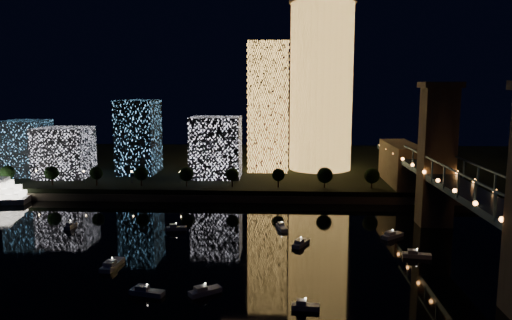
{
  "coord_description": "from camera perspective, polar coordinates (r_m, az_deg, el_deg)",
  "views": [
    {
      "loc": [
        10.67,
        -123.8,
        49.22
      ],
      "look_at": [
        1.95,
        55.0,
        21.94
      ],
      "focal_mm": 35.0,
      "sensor_mm": 36.0,
      "label": 1
    }
  ],
  "objects": [
    {
      "name": "truss_bridge",
      "position": [
        142.48,
        25.24,
        -5.56
      ],
      "size": [
        13.0,
        266.0,
        50.0
      ],
      "color": "#172D4C",
      "rests_on": "ground"
    },
    {
      "name": "motorboats",
      "position": [
        146.74,
        -1.68,
        -10.6
      ],
      "size": [
        116.96,
        66.23,
        2.78
      ],
      "color": "silver",
      "rests_on": "ground"
    },
    {
      "name": "ground",
      "position": [
        133.66,
        -2.04,
        -12.95
      ],
      "size": [
        520.0,
        520.0,
        0.0
      ],
      "primitive_type": "plane",
      "color": "black",
      "rests_on": "ground"
    },
    {
      "name": "esplanade_trees",
      "position": [
        218.53,
        -7.09,
        -1.62
      ],
      "size": [
        166.48,
        6.89,
        8.95
      ],
      "color": "black",
      "rests_on": "far_bank"
    },
    {
      "name": "tower_rectangular",
      "position": [
        257.02,
        1.42,
        6.08
      ],
      "size": [
        20.53,
        20.53,
        65.32
      ],
      "primitive_type": "cube",
      "color": "#FEB651",
      "rests_on": "far_bank"
    },
    {
      "name": "midrise_blocks",
      "position": [
        252.59,
        -15.52,
        1.65
      ],
      "size": [
        115.37,
        35.66,
        36.48
      ],
      "color": "white",
      "rests_on": "far_bank"
    },
    {
      "name": "tower_cylindrical",
      "position": [
        262.19,
        7.46,
        8.42
      ],
      "size": [
        34.0,
        34.0,
        86.61
      ],
      "color": "#FEB651",
      "rests_on": "far_bank"
    },
    {
      "name": "street_lamps",
      "position": [
        225.94,
        -8.66,
        -1.68
      ],
      "size": [
        132.7,
        0.7,
        5.65
      ],
      "color": "black",
      "rests_on": "far_bank"
    },
    {
      "name": "far_bank",
      "position": [
        287.82,
        0.63,
        -0.68
      ],
      "size": [
        420.0,
        160.0,
        5.0
      ],
      "primitive_type": "cube",
      "color": "black",
      "rests_on": "ground"
    },
    {
      "name": "seawall",
      "position": [
        211.53,
        -0.17,
        -4.37
      ],
      "size": [
        420.0,
        6.0,
        3.0
      ],
      "primitive_type": "cube",
      "color": "#6B5E4C",
      "rests_on": "ground"
    }
  ]
}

